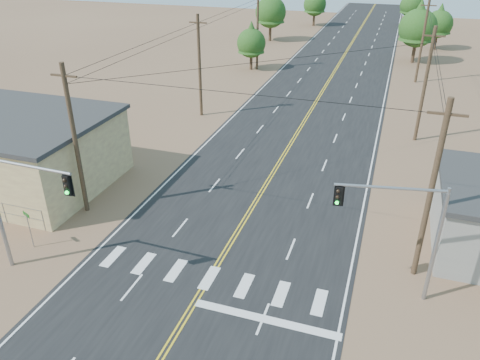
% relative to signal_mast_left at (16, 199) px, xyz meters
% --- Properties ---
extents(road, '(15.00, 200.00, 0.02)m').
position_rel_signal_mast_left_xyz_m(road, '(9.45, 24.50, -4.61)').
color(road, black).
rests_on(road, ground).
extents(utility_pole_left_near, '(1.80, 0.30, 10.00)m').
position_rel_signal_mast_left_xyz_m(utility_pole_left_near, '(-1.05, 6.50, 0.50)').
color(utility_pole_left_near, '#4C3826').
rests_on(utility_pole_left_near, ground).
extents(utility_pole_left_mid, '(1.80, 0.30, 10.00)m').
position_rel_signal_mast_left_xyz_m(utility_pole_left_mid, '(-1.05, 26.50, 0.50)').
color(utility_pole_left_mid, '#4C3826').
rests_on(utility_pole_left_mid, ground).
extents(utility_pole_left_far, '(1.80, 0.30, 10.00)m').
position_rel_signal_mast_left_xyz_m(utility_pole_left_far, '(-1.05, 46.50, 0.50)').
color(utility_pole_left_far, '#4C3826').
rests_on(utility_pole_left_far, ground).
extents(utility_pole_right_near, '(1.80, 0.30, 10.00)m').
position_rel_signal_mast_left_xyz_m(utility_pole_right_near, '(19.95, 6.50, 0.50)').
color(utility_pole_right_near, '#4C3826').
rests_on(utility_pole_right_near, ground).
extents(utility_pole_right_mid, '(1.80, 0.30, 10.00)m').
position_rel_signal_mast_left_xyz_m(utility_pole_right_mid, '(19.95, 26.50, 0.50)').
color(utility_pole_right_mid, '#4C3826').
rests_on(utility_pole_right_mid, ground).
extents(utility_pole_right_far, '(1.80, 0.30, 10.00)m').
position_rel_signal_mast_left_xyz_m(utility_pole_right_far, '(19.95, 46.50, 0.50)').
color(utility_pole_right_far, '#4C3826').
rests_on(utility_pole_right_far, ground).
extents(signal_mast_left, '(5.45, 0.52, 6.86)m').
position_rel_signal_mast_left_xyz_m(signal_mast_left, '(0.00, 0.00, 0.00)').
color(signal_mast_left, gray).
rests_on(signal_mast_left, ground).
extents(signal_mast_right, '(5.12, 1.26, 6.45)m').
position_rel_signal_mast_left_xyz_m(signal_mast_right, '(19.00, 4.22, -0.27)').
color(signal_mast_right, gray).
rests_on(signal_mast_right, ground).
extents(street_sign, '(0.66, 0.31, 2.38)m').
position_rel_signal_mast_left_xyz_m(street_sign, '(-1.55, 1.85, -3.02)').
color(street_sign, gray).
rests_on(street_sign, ground).
extents(tree_left_near, '(3.89, 3.89, 6.49)m').
position_rel_signal_mast_left_xyz_m(tree_left_near, '(-1.75, 45.98, -0.65)').
color(tree_left_near, '#3F2D1E').
rests_on(tree_left_near, ground).
extents(tree_left_mid, '(5.25, 5.25, 8.75)m').
position_rel_signal_mast_left_xyz_m(tree_left_mid, '(-4.55, 66.16, 0.73)').
color(tree_left_mid, '#3F2D1E').
rests_on(tree_left_mid, ground).
extents(tree_left_far, '(4.54, 4.54, 7.57)m').
position_rel_signal_mast_left_xyz_m(tree_left_far, '(-0.14, 84.21, 0.01)').
color(tree_left_far, '#3F2D1E').
rests_on(tree_left_far, ground).
extents(tree_right_near, '(5.31, 5.31, 8.84)m').
position_rel_signal_mast_left_xyz_m(tree_right_near, '(19.49, 57.25, 0.79)').
color(tree_right_near, '#3F2D1E').
rests_on(tree_right_near, ground).
extents(tree_right_mid, '(4.34, 4.34, 7.23)m').
position_rel_signal_mast_left_xyz_m(tree_right_mid, '(22.83, 67.86, -0.20)').
color(tree_right_mid, '#3F2D1E').
rests_on(tree_right_mid, ground).
extents(tree_right_far, '(4.47, 4.47, 7.44)m').
position_rel_signal_mast_left_xyz_m(tree_right_far, '(18.45, 89.38, -0.07)').
color(tree_right_far, '#3F2D1E').
rests_on(tree_right_far, ground).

